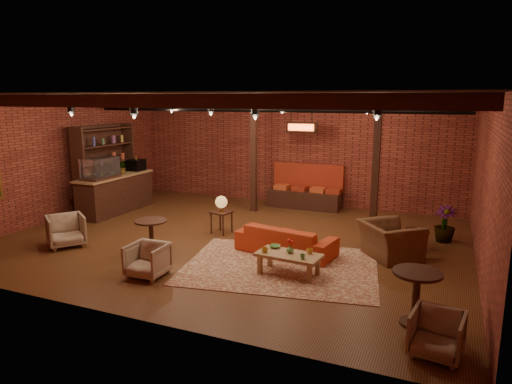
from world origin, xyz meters
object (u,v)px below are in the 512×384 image
at_px(armchair_b, 147,258).
at_px(side_table_lamp, 221,205).
at_px(armchair_a, 66,229).
at_px(plant_tall, 448,188).
at_px(armchair_right, 390,235).
at_px(side_table_book, 418,231).
at_px(sofa, 286,239).
at_px(round_table_right, 416,289).
at_px(armchair_far, 437,332).
at_px(round_table_left, 151,231).
at_px(coffee_table, 288,256).

bearing_deg(armchair_b, side_table_lamp, 88.19).
relative_size(armchair_a, plant_tall, 0.31).
distance_m(armchair_b, plant_tall, 6.49).
bearing_deg(armchair_right, side_table_book, -73.43).
bearing_deg(armchair_b, sofa, 46.76).
bearing_deg(round_table_right, side_table_lamp, 147.38).
xyz_separation_m(armchair_far, plant_tall, (0.00, 4.98, 0.90)).
bearing_deg(side_table_lamp, round_table_left, -111.23).
xyz_separation_m(coffee_table, armchair_right, (1.57, 1.62, 0.13)).
distance_m(side_table_lamp, armchair_far, 6.05).
relative_size(armchair_a, armchair_b, 1.13).
xyz_separation_m(coffee_table, armchair_far, (2.54, -1.80, -0.04)).
distance_m(round_table_left, armchair_b, 1.31).
xyz_separation_m(armchair_right, round_table_right, (0.67, -2.69, 0.04)).
distance_m(sofa, armchair_far, 4.12).
bearing_deg(round_table_right, plant_tall, 85.92).
bearing_deg(round_table_right, armchair_b, 179.81).
bearing_deg(side_table_book, armchair_a, -159.34).
bearing_deg(sofa, round_table_left, 30.66).
bearing_deg(sofa, armchair_right, -155.52).
height_order(coffee_table, side_table_lamp, side_table_lamp).
distance_m(round_table_left, armchair_a, 1.98).
bearing_deg(side_table_lamp, armchair_right, -3.11).
height_order(round_table_left, side_table_book, round_table_left).
bearing_deg(coffee_table, armchair_a, -176.22).
bearing_deg(armchair_a, coffee_table, -50.18).
height_order(round_table_right, armchair_far, round_table_right).
bearing_deg(armchair_far, round_table_right, 120.94).
height_order(armchair_right, armchair_far, armchair_right).
bearing_deg(armchair_far, round_table_left, 169.77).
relative_size(armchair_right, plant_tall, 0.46).
bearing_deg(side_table_lamp, side_table_book, 6.25).
relative_size(coffee_table, armchair_far, 1.92).
distance_m(side_table_book, plant_tall, 1.29).
bearing_deg(armchair_far, armchair_right, 114.12).
bearing_deg(plant_tall, armchair_b, -138.68).
bearing_deg(sofa, round_table_right, 150.15).
bearing_deg(side_table_lamp, armchair_a, -140.77).
xyz_separation_m(sofa, round_table_left, (-2.56, -1.02, 0.17)).
bearing_deg(armchair_b, round_table_left, 120.59).
distance_m(side_table_lamp, round_table_left, 1.93).
relative_size(sofa, plant_tall, 0.84).
bearing_deg(armchair_far, plant_tall, 98.16).
bearing_deg(armchair_b, coffee_table, 22.93).
bearing_deg(plant_tall, side_table_lamp, -164.32).
xyz_separation_m(coffee_table, plant_tall, (2.54, 3.18, 0.86)).
relative_size(sofa, armchair_right, 1.84).
bearing_deg(round_table_left, side_table_lamp, 68.77).
xyz_separation_m(side_table_lamp, round_table_right, (4.53, -2.90, -0.16)).
relative_size(round_table_left, armchair_right, 0.62).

